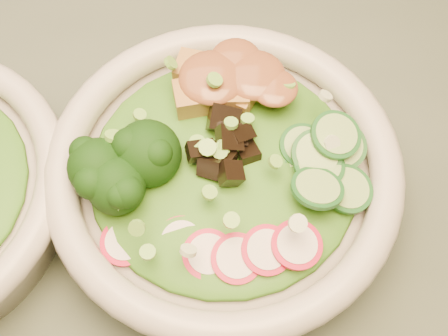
# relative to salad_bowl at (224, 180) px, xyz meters

# --- Properties ---
(salad_bowl) EXTENTS (0.25, 0.25, 0.07)m
(salad_bowl) POSITION_rel_salad_bowl_xyz_m (0.00, 0.00, 0.00)
(salad_bowl) COLOR beige
(salad_bowl) RESTS_ON dining_table
(lettuce_bed) EXTENTS (0.19, 0.19, 0.02)m
(lettuce_bed) POSITION_rel_salad_bowl_xyz_m (0.00, 0.00, 0.02)
(lettuce_bed) COLOR #2C6515
(lettuce_bed) RESTS_ON salad_bowl
(broccoli_florets) EXTENTS (0.08, 0.07, 0.04)m
(broccoli_florets) POSITION_rel_salad_bowl_xyz_m (-0.06, -0.01, 0.03)
(broccoli_florets) COLOR black
(broccoli_florets) RESTS_ON salad_bowl
(radish_slices) EXTENTS (0.11, 0.05, 0.02)m
(radish_slices) POSITION_rel_salad_bowl_xyz_m (0.01, -0.06, 0.02)
(radish_slices) COLOR #B70E2F
(radish_slices) RESTS_ON salad_bowl
(cucumber_slices) EXTENTS (0.07, 0.07, 0.03)m
(cucumber_slices) POSITION_rel_salad_bowl_xyz_m (0.06, 0.00, 0.03)
(cucumber_slices) COLOR #9CC66E
(cucumber_slices) RESTS_ON salad_bowl
(mushroom_heap) EXTENTS (0.07, 0.07, 0.04)m
(mushroom_heap) POSITION_rel_salad_bowl_xyz_m (-0.00, 0.01, 0.03)
(mushroom_heap) COLOR black
(mushroom_heap) RESTS_ON salad_bowl
(tofu_cubes) EXTENTS (0.09, 0.06, 0.03)m
(tofu_cubes) POSITION_rel_salad_bowl_xyz_m (-0.00, 0.06, 0.03)
(tofu_cubes) COLOR #A98638
(tofu_cubes) RESTS_ON salad_bowl
(peanut_sauce) EXTENTS (0.07, 0.05, 0.02)m
(peanut_sauce) POSITION_rel_salad_bowl_xyz_m (-0.00, 0.06, 0.04)
(peanut_sauce) COLOR brown
(peanut_sauce) RESTS_ON tofu_cubes
(scallion_garnish) EXTENTS (0.18, 0.18, 0.02)m
(scallion_garnish) POSITION_rel_salad_bowl_xyz_m (0.00, 0.00, 0.04)
(scallion_garnish) COLOR #73B640
(scallion_garnish) RESTS_ON salad_bowl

